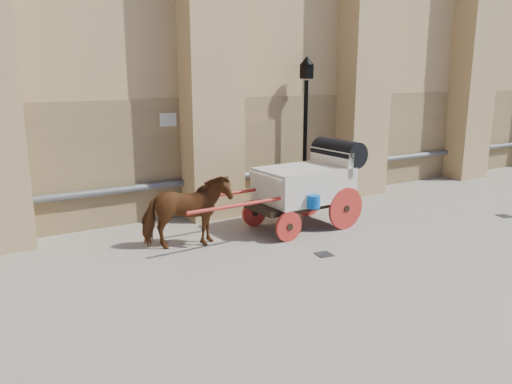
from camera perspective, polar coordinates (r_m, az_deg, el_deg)
ground at (r=10.65m, az=8.68°, el=-6.50°), size 90.00×90.00×0.00m
horse at (r=10.52m, az=-7.92°, el=-2.29°), size 1.97×1.20×1.55m
carriage at (r=11.94m, az=6.10°, el=1.22°), size 4.70×1.71×2.04m
street_lamp at (r=14.04m, az=5.67°, el=7.48°), size 0.38×0.38×4.07m
drain_grate_near at (r=10.32m, az=7.78°, el=-7.08°), size 0.37×0.37×0.01m
drain_grate_far at (r=14.45m, az=26.51°, el=-2.46°), size 0.38×0.38×0.01m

